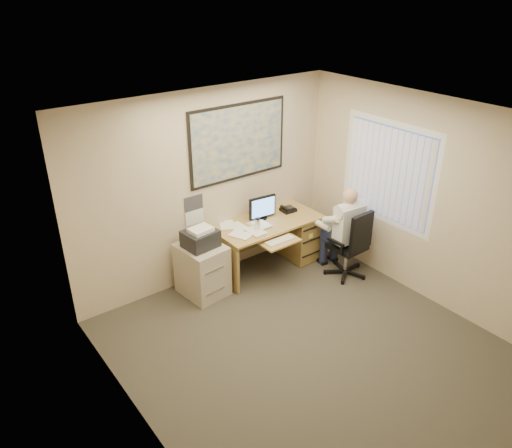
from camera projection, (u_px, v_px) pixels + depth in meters
room_shell at (322, 254)px, 5.18m from camera, size 4.00×4.50×2.70m
desk at (284, 234)px, 7.54m from camera, size 1.60×0.97×1.09m
world_map at (239, 142)px, 6.81m from camera, size 1.56×0.03×1.06m
wall_calendar at (194, 210)px, 6.78m from camera, size 0.28×0.01×0.42m
window_blinds at (388, 173)px, 6.72m from camera, size 0.06×1.40×1.30m
filing_cabinet at (202, 265)px, 6.73m from camera, size 0.58×0.68×1.01m
office_chair at (349, 257)px, 7.18m from camera, size 0.65×0.65×1.05m
person at (347, 232)px, 7.08m from camera, size 0.65×0.86×1.34m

